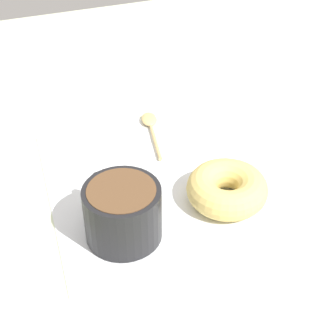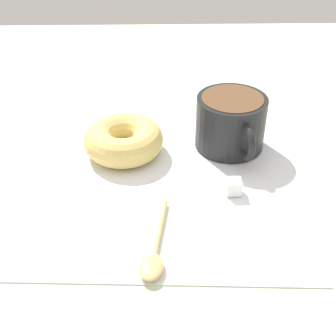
# 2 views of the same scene
# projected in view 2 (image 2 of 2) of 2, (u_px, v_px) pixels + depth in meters

# --- Properties ---
(ground_plane) EXTENTS (1.20, 1.20, 0.02)m
(ground_plane) POSITION_uv_depth(u_px,v_px,m) (184.00, 198.00, 0.57)
(ground_plane) COLOR beige
(napkin) EXTENTS (0.34, 0.34, 0.00)m
(napkin) POSITION_uv_depth(u_px,v_px,m) (168.00, 182.00, 0.58)
(napkin) COLOR white
(napkin) RESTS_ON ground_plane
(coffee_cup) EXTENTS (0.12, 0.09, 0.07)m
(coffee_cup) POSITION_uv_depth(u_px,v_px,m) (231.00, 122.00, 0.62)
(coffee_cup) COLOR black
(coffee_cup) RESTS_ON napkin
(donut) EXTENTS (0.11, 0.11, 0.04)m
(donut) POSITION_uv_depth(u_px,v_px,m) (123.00, 140.00, 0.62)
(donut) COLOR #E5C66B
(donut) RESTS_ON napkin
(spoon) EXTENTS (0.12, 0.03, 0.01)m
(spoon) POSITION_uv_depth(u_px,v_px,m) (154.00, 256.00, 0.47)
(spoon) COLOR #D8B772
(spoon) RESTS_ON napkin
(sugar_cube) EXTENTS (0.02, 0.02, 0.02)m
(sugar_cube) POSITION_uv_depth(u_px,v_px,m) (234.00, 186.00, 0.55)
(sugar_cube) COLOR white
(sugar_cube) RESTS_ON napkin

